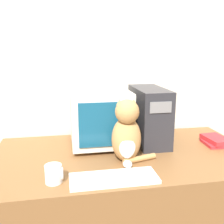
{
  "coord_description": "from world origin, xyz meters",
  "views": [
    {
      "loc": [
        -0.36,
        -1.06,
        1.42
      ],
      "look_at": [
        -0.08,
        0.47,
        1.04
      ],
      "focal_mm": 42.0,
      "sensor_mm": 36.0,
      "label": 1
    }
  ],
  "objects_px": {
    "keyboard": "(114,178)",
    "mug": "(54,174)",
    "cat": "(127,134)",
    "book_stack": "(216,141)",
    "crt_monitor": "(100,117)",
    "pen": "(93,173)",
    "computer_tower": "(149,116)"
  },
  "relations": [
    {
      "from": "keyboard",
      "to": "mug",
      "type": "relative_size",
      "value": 4.82
    },
    {
      "from": "cat",
      "to": "book_stack",
      "type": "distance_m",
      "value": 0.7
    },
    {
      "from": "crt_monitor",
      "to": "pen",
      "type": "bearing_deg",
      "value": -102.71
    },
    {
      "from": "keyboard",
      "to": "cat",
      "type": "distance_m",
      "value": 0.28
    },
    {
      "from": "cat",
      "to": "book_stack",
      "type": "height_order",
      "value": "cat"
    },
    {
      "from": "computer_tower",
      "to": "pen",
      "type": "distance_m",
      "value": 0.63
    },
    {
      "from": "keyboard",
      "to": "mug",
      "type": "xyz_separation_m",
      "value": [
        -0.29,
        0.03,
        0.04
      ]
    },
    {
      "from": "keyboard",
      "to": "cat",
      "type": "bearing_deg",
      "value": 60.83
    },
    {
      "from": "book_stack",
      "to": "pen",
      "type": "relative_size",
      "value": 1.52
    },
    {
      "from": "keyboard",
      "to": "book_stack",
      "type": "distance_m",
      "value": 0.86
    },
    {
      "from": "book_stack",
      "to": "pen",
      "type": "bearing_deg",
      "value": -162.43
    },
    {
      "from": "computer_tower",
      "to": "pen",
      "type": "height_order",
      "value": "computer_tower"
    },
    {
      "from": "keyboard",
      "to": "mug",
      "type": "distance_m",
      "value": 0.3
    },
    {
      "from": "mug",
      "to": "pen",
      "type": "bearing_deg",
      "value": 16.91
    },
    {
      "from": "crt_monitor",
      "to": "computer_tower",
      "type": "relative_size",
      "value": 0.97
    },
    {
      "from": "cat",
      "to": "computer_tower",
      "type": "bearing_deg",
      "value": 60.05
    },
    {
      "from": "computer_tower",
      "to": "mug",
      "type": "distance_m",
      "value": 0.8
    },
    {
      "from": "crt_monitor",
      "to": "pen",
      "type": "height_order",
      "value": "crt_monitor"
    },
    {
      "from": "crt_monitor",
      "to": "computer_tower",
      "type": "bearing_deg",
      "value": -0.97
    },
    {
      "from": "mug",
      "to": "book_stack",
      "type": "bearing_deg",
      "value": 17.45
    },
    {
      "from": "computer_tower",
      "to": "mug",
      "type": "xyz_separation_m",
      "value": [
        -0.63,
        -0.47,
        -0.15
      ]
    },
    {
      "from": "crt_monitor",
      "to": "pen",
      "type": "distance_m",
      "value": 0.47
    },
    {
      "from": "pen",
      "to": "mug",
      "type": "relative_size",
      "value": 1.48
    },
    {
      "from": "keyboard",
      "to": "book_stack",
      "type": "height_order",
      "value": "book_stack"
    },
    {
      "from": "pen",
      "to": "mug",
      "type": "distance_m",
      "value": 0.21
    },
    {
      "from": "keyboard",
      "to": "cat",
      "type": "height_order",
      "value": "cat"
    },
    {
      "from": "computer_tower",
      "to": "cat",
      "type": "height_order",
      "value": "computer_tower"
    },
    {
      "from": "cat",
      "to": "pen",
      "type": "relative_size",
      "value": 2.75
    },
    {
      "from": "keyboard",
      "to": "cat",
      "type": "relative_size",
      "value": 1.18
    },
    {
      "from": "crt_monitor",
      "to": "pen",
      "type": "xyz_separation_m",
      "value": [
        -0.09,
        -0.42,
        -0.19
      ]
    },
    {
      "from": "crt_monitor",
      "to": "book_stack",
      "type": "height_order",
      "value": "crt_monitor"
    },
    {
      "from": "computer_tower",
      "to": "book_stack",
      "type": "height_order",
      "value": "computer_tower"
    }
  ]
}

